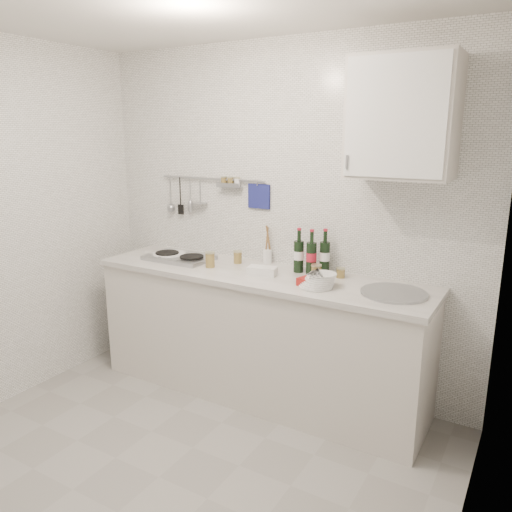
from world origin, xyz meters
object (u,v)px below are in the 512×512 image
at_px(utensil_crock, 267,254).
at_px(plate_stack_hob, 168,255).
at_px(wine_bottles, 312,251).
at_px(wall_cabinet, 403,118).
at_px(plate_stack_sink, 319,280).

bearing_deg(utensil_crock, plate_stack_hob, -161.91).
bearing_deg(wine_bottles, wall_cabinet, -5.24).
bearing_deg(wall_cabinet, utensil_crock, 172.30).
distance_m(wall_cabinet, plate_stack_sink, 1.08).
height_order(plate_stack_sink, utensil_crock, utensil_crock).
bearing_deg(plate_stack_hob, wine_bottles, 8.29).
xyz_separation_m(plate_stack_hob, wine_bottles, (1.14, 0.17, 0.14)).
bearing_deg(plate_stack_hob, utensil_crock, 18.09).
bearing_deg(utensil_crock, wine_bottles, -11.25).
bearing_deg(plate_stack_hob, plate_stack_sink, -4.82).
relative_size(plate_stack_hob, plate_stack_sink, 1.18).
xyz_separation_m(wall_cabinet, utensil_crock, (-0.97, 0.13, -0.96)).
distance_m(wall_cabinet, plate_stack_hob, 1.99).
height_order(wall_cabinet, plate_stack_hob, wall_cabinet).
relative_size(wall_cabinet, plate_stack_hob, 2.58).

